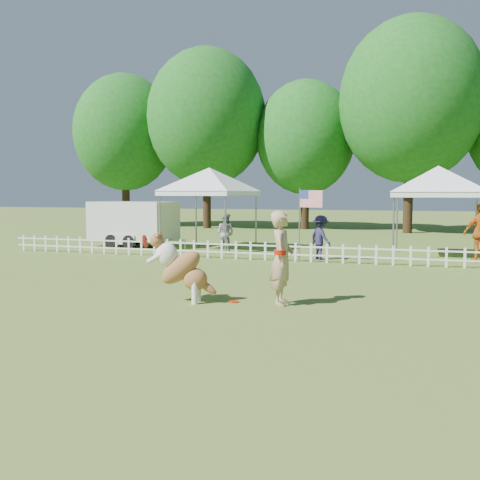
{
  "coord_description": "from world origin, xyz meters",
  "views": [
    {
      "loc": [
        3.3,
        -9.64,
        2.17
      ],
      "look_at": [
        -0.49,
        2.0,
        1.1
      ],
      "focal_mm": 40.0,
      "sensor_mm": 36.0,
      "label": 1
    }
  ],
  "objects": [
    {
      "name": "tree_center_right",
      "position": [
        3.0,
        21.0,
        6.3
      ],
      "size": [
        7.6,
        7.6,
        12.6
      ],
      "primitive_type": null,
      "color": "#185317",
      "rests_on": "ground"
    },
    {
      "name": "dog",
      "position": [
        -1.05,
        0.01,
        0.7
      ],
      "size": [
        1.4,
        0.63,
        1.39
      ],
      "primitive_type": null,
      "rotation": [
        0.0,
        0.0,
        0.14
      ],
      "color": "brown",
      "rests_on": "ground"
    },
    {
      "name": "spectator_a",
      "position": [
        -3.2,
        8.64,
        0.73
      ],
      "size": [
        0.81,
        0.69,
        1.45
      ],
      "primitive_type": "imported",
      "rotation": [
        0.0,
        0.0,
        2.93
      ],
      "color": "gray",
      "rests_on": "ground"
    },
    {
      "name": "cargo_trailer",
      "position": [
        -7.56,
        9.68,
        0.94
      ],
      "size": [
        4.45,
        2.36,
        1.88
      ],
      "primitive_type": null,
      "rotation": [
        0.0,
        0.0,
        -0.12
      ],
      "color": "silver",
      "rests_on": "ground"
    },
    {
      "name": "tree_far_left",
      "position": [
        -15.0,
        22.0,
        5.5
      ],
      "size": [
        6.6,
        6.6,
        11.0
      ],
      "primitive_type": null,
      "color": "#185317",
      "rests_on": "ground"
    },
    {
      "name": "canopy_tent_left",
      "position": [
        -4.23,
        9.69,
        1.54
      ],
      "size": [
        3.33,
        3.33,
        3.09
      ],
      "primitive_type": null,
      "rotation": [
        0.0,
        0.0,
        -0.12
      ],
      "color": "white",
      "rests_on": "ground"
    },
    {
      "name": "handler",
      "position": [
        0.89,
        0.39,
        0.92
      ],
      "size": [
        0.51,
        0.72,
        1.84
      ],
      "primitive_type": "imported",
      "rotation": [
        0.0,
        0.0,
        1.68
      ],
      "color": "tan",
      "rests_on": "ground"
    },
    {
      "name": "frisbee_on_turf",
      "position": [
        -0.08,
        0.34,
        0.01
      ],
      "size": [
        0.28,
        0.28,
        0.02
      ],
      "primitive_type": "cylinder",
      "rotation": [
        0.0,
        0.0,
        -0.41
      ],
      "color": "red",
      "rests_on": "ground"
    },
    {
      "name": "tree_center_left",
      "position": [
        -3.0,
        22.5,
        4.9
      ],
      "size": [
        6.0,
        6.0,
        9.8
      ],
      "primitive_type": null,
      "color": "#185317",
      "rests_on": "ground"
    },
    {
      "name": "tree_left",
      "position": [
        -9.0,
        21.5,
        6.0
      ],
      "size": [
        7.4,
        7.4,
        12.0
      ],
      "primitive_type": null,
      "color": "#185317",
      "rests_on": "ground"
    },
    {
      "name": "picket_fence",
      "position": [
        0.0,
        7.0,
        0.3
      ],
      "size": [
        22.0,
        0.08,
        0.6
      ],
      "primitive_type": null,
      "color": "white",
      "rests_on": "ground"
    },
    {
      "name": "canopy_tent_right",
      "position": [
        4.06,
        9.64,
        1.51
      ],
      "size": [
        2.97,
        2.97,
        3.03
      ],
      "primitive_type": null,
      "rotation": [
        0.0,
        0.0,
        -0.01
      ],
      "color": "white",
      "rests_on": "ground"
    },
    {
      "name": "flag_pole",
      "position": [
        -0.19,
        7.27,
        1.16
      ],
      "size": [
        0.87,
        0.4,
        2.32
      ],
      "primitive_type": null,
      "rotation": [
        0.0,
        0.0,
        -0.36
      ],
      "color": "gray",
      "rests_on": "ground"
    },
    {
      "name": "spectator_b",
      "position": [
        0.42,
        7.78,
        0.73
      ],
      "size": [
        1.05,
        1.04,
        1.45
      ],
      "primitive_type": "imported",
      "rotation": [
        0.0,
        0.0,
        2.38
      ],
      "color": "#252147",
      "rests_on": "ground"
    },
    {
      "name": "ground",
      "position": [
        0.0,
        0.0,
        0.0
      ],
      "size": [
        120.0,
        120.0,
        0.0
      ],
      "primitive_type": "plane",
      "color": "#446C22",
      "rests_on": "ground"
    }
  ]
}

